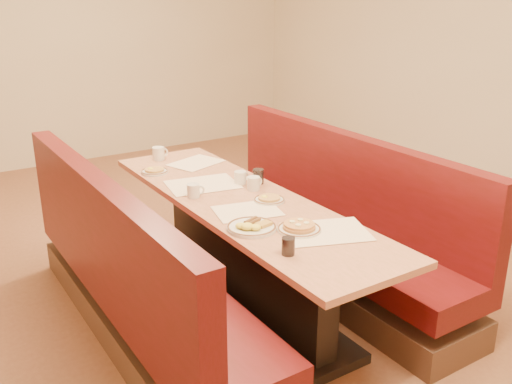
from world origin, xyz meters
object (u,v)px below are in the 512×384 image
booth_left (135,286)px  booth_right (329,231)px  soda_tumbler_near (288,246)px  coffee_mug_d (159,153)px  diner_table (242,254)px  coffee_mug_b (194,190)px  pancake_plate (299,228)px  coffee_mug_a (254,183)px  coffee_mug_c (241,177)px  eggs_plate (252,227)px  soda_tumbler_mid (258,176)px

booth_left → booth_right: same height
soda_tumbler_near → booth_left: bearing=123.1°
booth_right → coffee_mug_d: size_ratio=19.12×
booth_right → coffee_mug_d: bearing=126.2°
diner_table → coffee_mug_b: (-0.23, 0.20, 0.42)m
booth_right → coffee_mug_d: booth_right is taller
booth_right → coffee_mug_b: (-0.96, 0.20, 0.43)m
soda_tumbler_near → booth_right: bearing=39.9°
pancake_plate → coffee_mug_a: size_ratio=2.04×
coffee_mug_a → coffee_mug_c: coffee_mug_a is taller
diner_table → soda_tumbler_near: size_ratio=27.35×
coffee_mug_b → soda_tumbler_near: soda_tumbler_near is taller
booth_right → diner_table: bearing=180.0°
pancake_plate → soda_tumbler_near: 0.30m
eggs_plate → coffee_mug_b: 0.63m
coffee_mug_a → coffee_mug_b: coffee_mug_a is taller
coffee_mug_c → soda_tumbler_near: soda_tumbler_near is taller
pancake_plate → soda_tumbler_mid: 0.83m
booth_left → pancake_plate: booth_left is taller
pancake_plate → soda_tumbler_near: (-0.22, -0.21, 0.03)m
coffee_mug_a → soda_tumbler_mid: 0.13m
eggs_plate → soda_tumbler_mid: (0.46, 0.64, 0.03)m
eggs_plate → coffee_mug_d: (0.13, 1.53, 0.03)m
pancake_plate → coffee_mug_d: size_ratio=1.84×
coffee_mug_b → coffee_mug_c: 0.39m
coffee_mug_b → diner_table: bearing=-23.0°
booth_right → pancake_plate: bearing=-141.0°
booth_right → pancake_plate: size_ratio=10.40×
coffee_mug_b → coffee_mug_d: (0.16, 0.90, 0.01)m
booth_right → coffee_mug_c: (-0.57, 0.27, 0.43)m
booth_right → coffee_mug_b: size_ratio=22.22×
soda_tumbler_near → diner_table: bearing=74.8°
soda_tumbler_mid → pancake_plate: bearing=-107.6°
diner_table → coffee_mug_c: coffee_mug_c is taller
eggs_plate → soda_tumbler_near: 0.36m
booth_left → coffee_mug_b: (0.50, 0.20, 0.43)m
coffee_mug_a → soda_tumbler_mid: bearing=32.8°
soda_tumbler_near → eggs_plate: bearing=87.6°
coffee_mug_c → soda_tumbler_mid: 0.12m
booth_right → soda_tumbler_mid: size_ratio=24.71×
diner_table → coffee_mug_c: size_ratio=21.89×
booth_left → soda_tumbler_mid: bearing=11.7°
diner_table → coffee_mug_b: 0.52m
eggs_plate → coffee_mug_c: 0.79m
eggs_plate → soda_tumbler_mid: size_ratio=2.73×
pancake_plate → diner_table: bearing=90.7°
coffee_mug_a → coffee_mug_b: (-0.39, 0.09, -0.00)m
coffee_mug_d → soda_tumbler_mid: (0.33, -0.90, -0.00)m
booth_left → coffee_mug_a: (0.90, 0.11, 0.43)m
coffee_mug_d → diner_table: bearing=-92.1°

